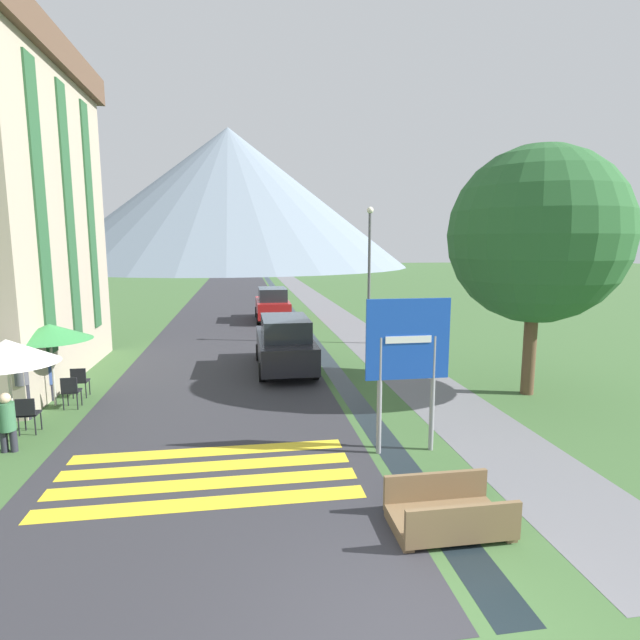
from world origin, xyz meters
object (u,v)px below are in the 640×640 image
(person_seated_near, at_px, (47,375))
(cafe_chair_near_left, at_px, (28,412))
(footbridge, at_px, (448,515))
(tree_by_path, at_px, (537,235))
(road_sign, at_px, (408,353))
(person_seated_far, at_px, (7,419))
(parked_car_near, at_px, (285,343))
(cafe_chair_far_left, at_px, (80,380))
(cafe_umbrella_front_white, at_px, (7,352))
(person_standing_terrace, at_px, (22,382))
(cafe_chair_middle, at_px, (71,390))
(cafe_umbrella_middle_green, at_px, (50,332))
(parked_car_far, at_px, (272,304))
(streetlamp, at_px, (369,265))

(person_seated_near, bearing_deg, cafe_chair_near_left, -79.29)
(cafe_chair_near_left, xyz_separation_m, person_seated_near, (-0.48, 2.53, 0.19))
(footbridge, height_order, tree_by_path, tree_by_path)
(road_sign, distance_m, person_seated_far, 8.25)
(parked_car_near, bearing_deg, footbridge, -80.81)
(parked_car_near, height_order, cafe_chair_near_left, parked_car_near)
(cafe_chair_near_left, bearing_deg, cafe_chair_far_left, 85.61)
(footbridge, height_order, cafe_chair_far_left, cafe_chair_far_left)
(parked_car_near, relative_size, person_seated_far, 3.66)
(cafe_umbrella_front_white, relative_size, person_seated_far, 1.80)
(footbridge, distance_m, cafe_umbrella_front_white, 9.32)
(person_standing_terrace, xyz_separation_m, person_seated_near, (0.02, 1.50, -0.24))
(parked_car_near, relative_size, cafe_chair_middle, 5.39)
(person_seated_far, bearing_deg, person_standing_terrace, 104.00)
(cafe_chair_far_left, height_order, tree_by_path, tree_by_path)
(cafe_chair_far_left, distance_m, tree_by_path, 13.16)
(footbridge, bearing_deg, cafe_umbrella_front_white, 149.75)
(road_sign, bearing_deg, cafe_umbrella_middle_green, 152.44)
(person_seated_far, bearing_deg, cafe_umbrella_front_white, 102.89)
(parked_car_near, bearing_deg, cafe_chair_middle, -151.28)
(person_seated_far, bearing_deg, cafe_umbrella_middle_green, 92.80)
(cafe_umbrella_front_white, bearing_deg, person_seated_near, 96.77)
(tree_by_path, bearing_deg, road_sign, -144.92)
(parked_car_far, xyz_separation_m, cafe_umbrella_front_white, (-6.55, -16.21, 1.07))
(cafe_chair_middle, relative_size, person_standing_terrace, 0.52)
(parked_car_far, height_order, cafe_umbrella_middle_green, cafe_umbrella_middle_green)
(cafe_chair_far_left, relative_size, cafe_chair_near_left, 1.00)
(cafe_umbrella_front_white, bearing_deg, parked_car_far, 67.99)
(cafe_umbrella_middle_green, height_order, person_standing_terrace, cafe_umbrella_middle_green)
(person_seated_near, bearing_deg, cafe_chair_far_left, 10.30)
(parked_car_far, height_order, streetlamp, streetlamp)
(parked_car_near, height_order, cafe_chair_far_left, parked_car_near)
(parked_car_near, relative_size, cafe_chair_near_left, 5.39)
(streetlamp, bearing_deg, parked_car_far, 117.77)
(road_sign, distance_m, cafe_umbrella_front_white, 8.37)
(parked_car_far, bearing_deg, cafe_chair_far_left, -114.98)
(cafe_umbrella_middle_green, bearing_deg, streetlamp, 33.57)
(road_sign, distance_m, cafe_chair_middle, 8.75)
(parked_car_far, bearing_deg, cafe_chair_near_left, -112.10)
(cafe_chair_far_left, xyz_separation_m, cafe_chair_middle, (0.07, -0.98, 0.00))
(cafe_umbrella_front_white, xyz_separation_m, person_standing_terrace, (-0.37, 1.43, -1.03))
(cafe_chair_near_left, height_order, tree_by_path, tree_by_path)
(person_seated_far, relative_size, person_standing_terrace, 0.76)
(footbridge, distance_m, cafe_umbrella_middle_green, 10.76)
(person_standing_terrace, relative_size, tree_by_path, 0.24)
(person_seated_near, bearing_deg, person_seated_far, -82.21)
(road_sign, height_order, person_seated_near, road_sign)
(cafe_chair_far_left, xyz_separation_m, streetlamp, (9.79, 6.18, 2.84))
(parked_car_near, height_order, cafe_chair_middle, parked_car_near)
(person_seated_far, bearing_deg, tree_by_path, 9.22)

